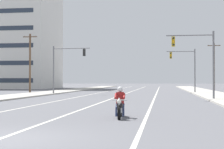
# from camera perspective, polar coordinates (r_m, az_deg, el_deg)

# --- Properties ---
(ground_plane) EXTENTS (400.00, 400.00, 0.00)m
(ground_plane) POSITION_cam_1_polar(r_m,az_deg,el_deg) (11.36, -16.79, -9.76)
(ground_plane) COLOR #5B5B60
(lane_stripe_center) EXTENTS (0.16, 100.00, 0.01)m
(lane_stripe_center) POSITION_cam_1_polar(r_m,az_deg,el_deg) (55.44, 3.00, -2.78)
(lane_stripe_center) COLOR beige
(lane_stripe_center) RESTS_ON ground
(lane_stripe_left) EXTENTS (0.16, 100.00, 0.01)m
(lane_stripe_left) POSITION_cam_1_polar(r_m,az_deg,el_deg) (55.93, -1.15, -2.76)
(lane_stripe_left) COLOR beige
(lane_stripe_left) RESTS_ON ground
(lane_stripe_right) EXTENTS (0.16, 100.00, 0.01)m
(lane_stripe_right) POSITION_cam_1_polar(r_m,az_deg,el_deg) (55.23, 7.20, -2.78)
(lane_stripe_right) COLOR beige
(lane_stripe_right) RESTS_ON ground
(sidewalk_kerb_right) EXTENTS (4.40, 110.00, 0.14)m
(sidewalk_kerb_right) POSITION_cam_1_polar(r_m,az_deg,el_deg) (50.60, 14.97, -2.84)
(sidewalk_kerb_right) COLOR #ADA89E
(sidewalk_kerb_right) RESTS_ON ground
(sidewalk_kerb_left) EXTENTS (4.40, 110.00, 0.14)m
(sidewalk_kerb_left) POSITION_cam_1_polar(r_m,az_deg,el_deg) (52.58, -9.24, -2.79)
(sidewalk_kerb_left) COLOR #ADA89E
(sidewalk_kerb_left) RESTS_ON ground
(motorcycle_with_rider) EXTENTS (0.70, 2.19, 1.46)m
(motorcycle_with_rider) POSITION_cam_1_polar(r_m,az_deg,el_deg) (16.80, 1.27, -4.93)
(motorcycle_with_rider) COLOR black
(motorcycle_with_rider) RESTS_ON ground
(traffic_signal_near_right) EXTENTS (4.28, 0.37, 6.20)m
(traffic_signal_near_right) POSITION_cam_1_polar(r_m,az_deg,el_deg) (33.19, 13.83, 3.05)
(traffic_signal_near_right) COLOR slate
(traffic_signal_near_right) RESTS_ON ground
(traffic_signal_near_left) EXTENTS (4.88, 0.41, 6.20)m
(traffic_signal_near_left) POSITION_cam_1_polar(r_m,az_deg,el_deg) (46.09, -7.68, 1.96)
(traffic_signal_near_left) COLOR slate
(traffic_signal_near_left) RESTS_ON ground
(traffic_signal_mid_right) EXTENTS (4.02, 0.55, 6.20)m
(traffic_signal_mid_right) POSITION_cam_1_polar(r_m,az_deg,el_deg) (51.28, 11.84, 1.61)
(traffic_signal_mid_right) COLOR slate
(traffic_signal_mid_right) RESTS_ON ground
(utility_pole_left_near) EXTENTS (1.99, 0.26, 8.18)m
(utility_pole_left_near) POSITION_cam_1_polar(r_m,az_deg,el_deg) (50.39, -12.94, 1.93)
(utility_pole_left_near) COLOR brown
(utility_pole_left_near) RESTS_ON ground
(utility_pole_right_far) EXTENTS (2.16, 0.26, 8.11)m
(utility_pole_right_far) POSITION_cam_1_polar(r_m,az_deg,el_deg) (63.11, 15.96, 1.34)
(utility_pole_right_far) COLOR brown
(utility_pole_right_far) RESTS_ON ground
(apartment_building_far_left_block) EXTENTS (19.40, 16.73, 28.96)m
(apartment_building_far_left_block) POSITION_cam_1_polar(r_m,az_deg,el_deg) (85.53, -15.60, 7.62)
(apartment_building_far_left_block) COLOR silver
(apartment_building_far_left_block) RESTS_ON ground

